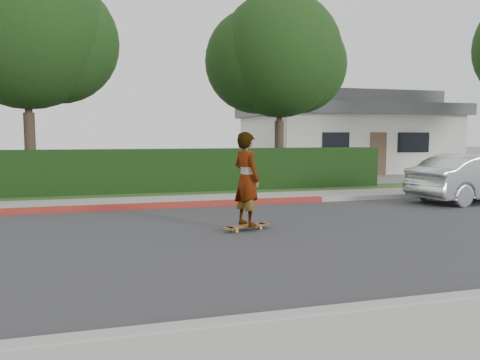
% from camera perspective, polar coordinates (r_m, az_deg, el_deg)
% --- Properties ---
extents(ground, '(120.00, 120.00, 0.00)m').
position_cam_1_polar(ground, '(9.94, 14.73, -6.03)').
color(ground, slate).
rests_on(ground, ground).
extents(road, '(60.00, 8.00, 0.01)m').
position_cam_1_polar(road, '(9.94, 14.73, -6.01)').
color(road, '#2D2D30').
rests_on(road, ground).
extents(curb_far, '(60.00, 0.20, 0.15)m').
position_cam_1_polar(curb_far, '(13.57, 5.98, -2.51)').
color(curb_far, '#9E9E99').
rests_on(curb_far, ground).
extents(curb_red_section, '(12.00, 0.21, 0.15)m').
position_cam_1_polar(curb_red_section, '(12.64, -15.65, -3.26)').
color(curb_red_section, maroon).
rests_on(curb_red_section, ground).
extents(sidewalk_far, '(60.00, 1.60, 0.12)m').
position_cam_1_polar(sidewalk_far, '(14.41, 4.67, -2.09)').
color(sidewalk_far, gray).
rests_on(sidewalk_far, ground).
extents(planting_strip, '(60.00, 1.60, 0.10)m').
position_cam_1_polar(planting_strip, '(15.91, 2.68, -1.40)').
color(planting_strip, '#2D4C1E').
rests_on(planting_strip, ground).
extents(hedge, '(15.00, 1.00, 1.50)m').
position_cam_1_polar(hedge, '(15.76, -8.42, 1.04)').
color(hedge, black).
rests_on(hedge, ground).
extents(tree_left, '(5.99, 5.21, 8.00)m').
position_cam_1_polar(tree_left, '(17.59, -24.64, 15.84)').
color(tree_left, '#33261C').
rests_on(tree_left, ground).
extents(tree_center, '(5.66, 4.84, 7.44)m').
position_cam_1_polar(tree_center, '(18.96, 4.62, 14.41)').
color(tree_center, '#33261C').
rests_on(tree_center, ground).
extents(house, '(10.60, 8.60, 4.30)m').
position_cam_1_polar(house, '(27.62, 12.45, 5.64)').
color(house, beige).
rests_on(house, ground).
extents(skateboard, '(1.11, 0.53, 0.10)m').
position_cam_1_polar(skateboard, '(9.63, 0.80, -5.64)').
color(skateboard, gold).
rests_on(skateboard, ground).
extents(skateboarder, '(0.68, 0.82, 1.91)m').
position_cam_1_polar(skateboarder, '(9.49, 0.81, 0.12)').
color(skateboarder, white).
rests_on(skateboarder, skateboard).
extents(car_silver, '(4.40, 2.06, 1.40)m').
position_cam_1_polar(car_silver, '(15.38, 26.92, 0.20)').
color(car_silver, silver).
rests_on(car_silver, ground).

